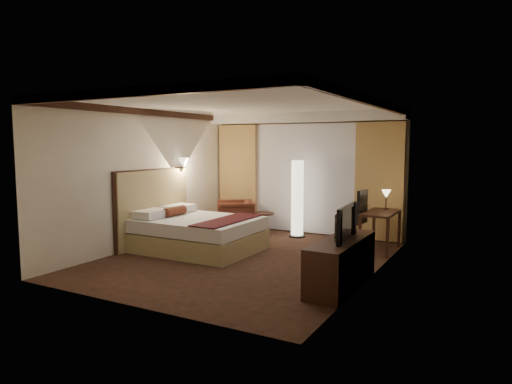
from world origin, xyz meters
The scene contains 21 objects.
floor centered at (0.00, 0.00, 0.00)m, with size 4.50×5.50×0.01m, color black.
ceiling centered at (0.00, 0.00, 2.70)m, with size 4.50×5.50×0.01m, color white.
back_wall centered at (0.00, 2.75, 1.35)m, with size 4.50×0.02×2.70m, color beige.
left_wall centered at (-2.25, 0.00, 1.35)m, with size 0.02×5.50×2.70m, color beige.
right_wall centered at (2.25, 0.00, 1.35)m, with size 0.02×5.50×2.70m, color beige.
crown_molding centered at (0.00, 0.00, 2.64)m, with size 4.50×5.50×0.12m, color black, non-canonical shape.
soffit centered at (0.00, 2.50, 2.60)m, with size 4.50×0.50×0.20m, color white.
curtain_sheer centered at (0.00, 2.67, 1.25)m, with size 2.48×0.04×2.45m, color silver.
curtain_left_drape centered at (-1.70, 2.61, 1.25)m, with size 1.00×0.14×2.45m, color tan.
curtain_right_drape centered at (1.70, 2.61, 1.25)m, with size 1.00×0.14×2.45m, color tan.
wall_sconce centered at (-2.09, 0.98, 1.62)m, with size 0.24×0.24×0.24m, color white, non-canonical shape.
bed centered at (-1.10, 0.13, 0.32)m, with size 2.18×1.70×0.64m, color white, non-canonical shape.
headboard centered at (-2.20, 0.13, 0.75)m, with size 0.12×2.00×1.50m, color tan, non-canonical shape.
armchair centered at (-1.35, 1.89, 0.42)m, with size 0.81×0.76×0.83m, color #512218.
side_table centered at (-0.70, 2.04, 0.25)m, with size 0.45×0.45×0.50m, color black, non-canonical shape.
floor_lamp centered at (0.04, 2.20, 0.84)m, with size 0.35×0.35×1.68m, color white, non-canonical shape.
desk centered at (1.95, 1.75, 0.38)m, with size 0.55×1.11×0.75m, color black, non-canonical shape.
desk_lamp centered at (1.95, 2.15, 0.92)m, with size 0.18×0.18×0.34m, color #FFD899, non-canonical shape.
office_chair centered at (1.40, 1.70, 0.58)m, with size 0.56×0.56×1.15m, color black, non-canonical shape.
dresser centered at (2.00, -0.72, 0.34)m, with size 0.50×1.75×0.68m, color black, non-canonical shape.
television centered at (1.97, -0.72, 0.97)m, with size 1.00×0.57×0.13m, color black.
Camera 1 is at (3.98, -6.85, 2.02)m, focal length 32.00 mm.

